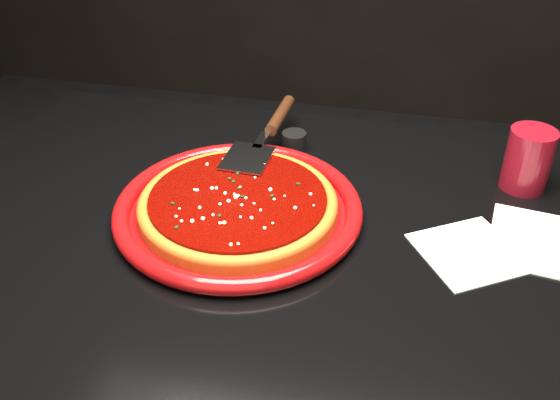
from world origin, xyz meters
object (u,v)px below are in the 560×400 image
at_px(plate, 238,209).
at_px(pizza_server, 266,133).
at_px(ramekin, 294,141).
at_px(table, 297,396).
at_px(cup, 528,159).

height_order(plate, pizza_server, pizza_server).
bearing_deg(ramekin, plate, -100.46).
relative_size(table, pizza_server, 3.73).
relative_size(table, plate, 3.09).
relative_size(plate, ramekin, 8.66).
distance_m(pizza_server, cup, 0.44).
bearing_deg(pizza_server, table, -61.27).
xyz_separation_m(pizza_server, cup, (0.44, -0.00, 0.00)).
distance_m(cup, ramekin, 0.40).
distance_m(table, ramekin, 0.47).
xyz_separation_m(table, cup, (0.34, 0.21, 0.43)).
bearing_deg(ramekin, table, -75.97).
bearing_deg(cup, plate, -156.87).
distance_m(table, plate, 0.40).
height_order(table, pizza_server, pizza_server).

